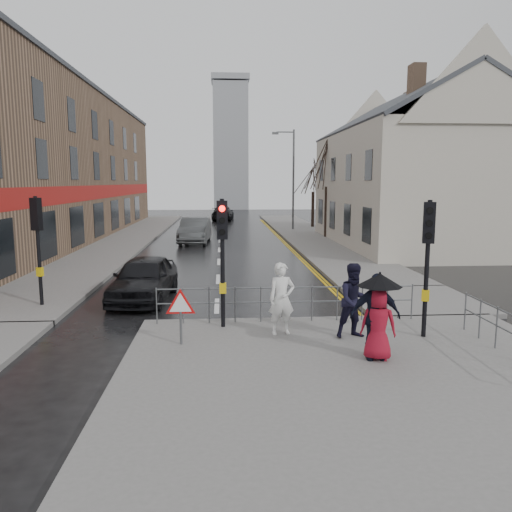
{
  "coord_description": "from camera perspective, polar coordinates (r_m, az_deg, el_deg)",
  "views": [
    {
      "loc": [
        0.21,
        -12.73,
        3.96
      ],
      "look_at": [
        1.29,
        3.4,
        1.56
      ],
      "focal_mm": 35.0,
      "sensor_mm": 36.0,
      "label": 1
    }
  ],
  "objects": [
    {
      "name": "building_right_cream",
      "position": [
        32.93,
        17.38,
        9.49
      ],
      "size": [
        9.0,
        16.4,
        10.1
      ],
      "color": "#B6B09F",
      "rests_on": "ground"
    },
    {
      "name": "warning_sign",
      "position": [
        11.94,
        -8.63,
        -5.82
      ],
      "size": [
        0.8,
        0.07,
        1.35
      ],
      "color": "#595B5E",
      "rests_on": "near_pavement"
    },
    {
      "name": "tree_far",
      "position": [
        43.44,
        6.57,
        9.0
      ],
      "size": [
        2.4,
        2.4,
        5.64
      ],
      "color": "black",
      "rests_on": "right_pavement"
    },
    {
      "name": "car_mid",
      "position": [
        32.95,
        -6.99,
        2.92
      ],
      "size": [
        2.05,
        5.1,
        1.65
      ],
      "primitive_type": "imported",
      "rotation": [
        0.0,
        0.0,
        -0.06
      ],
      "color": "#3F4244",
      "rests_on": "ground"
    },
    {
      "name": "building_left_terrace",
      "position": [
        36.83,
        -23.54,
        9.37
      ],
      "size": [
        8.0,
        42.0,
        10.0
      ],
      "primitive_type": "cube",
      "color": "#82624B",
      "rests_on": "ground"
    },
    {
      "name": "pedestrian_d",
      "position": [
        11.18,
        13.45,
        -6.7
      ],
      "size": [
        1.12,
        0.47,
        1.89
      ],
      "primitive_type": "imported",
      "rotation": [
        0.0,
        0.0,
        -0.01
      ],
      "color": "black",
      "rests_on": "near_pavement"
    },
    {
      "name": "pedestrian_b",
      "position": [
        12.56,
        11.23,
        -5.03
      ],
      "size": [
        1.02,
        0.86,
        1.86
      ],
      "primitive_type": "imported",
      "rotation": [
        0.0,
        0.0,
        0.18
      ],
      "color": "black",
      "rests_on": "near_pavement"
    },
    {
      "name": "pedestrian_with_umbrella",
      "position": [
        11.09,
        13.85,
        -6.13
      ],
      "size": [
        0.96,
        0.96,
        1.9
      ],
      "color": "maroon",
      "rests_on": "near_pavement"
    },
    {
      "name": "street_lamp",
      "position": [
        41.13,
        4.05,
        9.46
      ],
      "size": [
        1.83,
        0.25,
        8.0
      ],
      "color": "#595B5E",
      "rests_on": "right_pavement"
    },
    {
      "name": "car_parked",
      "position": [
        17.25,
        -12.68,
        -2.51
      ],
      "size": [
        2.15,
        4.53,
        1.49
      ],
      "primitive_type": "imported",
      "rotation": [
        0.0,
        0.0,
        -0.09
      ],
      "color": "black",
      "rests_on": "ground"
    },
    {
      "name": "traffic_signal_near_left",
      "position": [
        13.02,
        -3.87,
        1.79
      ],
      "size": [
        0.28,
        0.27,
        3.4
      ],
      "color": "black",
      "rests_on": "near_pavement"
    },
    {
      "name": "pedestrian_a",
      "position": [
        12.61,
        2.95,
        -4.9
      ],
      "size": [
        0.73,
        0.54,
        1.83
      ],
      "primitive_type": "imported",
      "rotation": [
        0.0,
        0.0,
        0.16
      ],
      "color": "silver",
      "rests_on": "near_pavement"
    },
    {
      "name": "left_pavement",
      "position": [
        36.57,
        -14.41,
        2.07
      ],
      "size": [
        4.0,
        44.0,
        0.14
      ],
      "primitive_type": "cube",
      "color": "#605E5B",
      "rests_on": "ground"
    },
    {
      "name": "near_pavement",
      "position": [
        10.4,
        12.36,
        -13.73
      ],
      "size": [
        10.0,
        9.0,
        0.14
      ],
      "primitive_type": "cube",
      "color": "#605E5B",
      "rests_on": "ground"
    },
    {
      "name": "church_tower",
      "position": [
        74.91,
        -2.92,
        12.29
      ],
      "size": [
        5.0,
        5.0,
        18.0
      ],
      "primitive_type": "cube",
      "color": "gray",
      "rests_on": "ground"
    },
    {
      "name": "pavement_bridge_right",
      "position": [
        17.39,
        17.54,
        -4.89
      ],
      "size": [
        4.0,
        4.2,
        0.14
      ],
      "primitive_type": "cube",
      "color": "#605E5B",
      "rests_on": "ground"
    },
    {
      "name": "car_far",
      "position": [
        52.36,
        -3.81,
        4.9
      ],
      "size": [
        2.48,
        5.22,
        1.47
      ],
      "primitive_type": "imported",
      "rotation": [
        0.0,
        0.0,
        3.06
      ],
      "color": "black",
      "rests_on": "ground"
    },
    {
      "name": "right_pavement",
      "position": [
        38.45,
        5.6,
        2.6
      ],
      "size": [
        4.0,
        40.0,
        0.14
      ],
      "primitive_type": "cube",
      "color": "#605E5B",
      "rests_on": "ground"
    },
    {
      "name": "guard_railing_front",
      "position": [
        13.8,
        3.51,
        -4.57
      ],
      "size": [
        7.14,
        0.04,
        1.0
      ],
      "color": "#595B5E",
      "rests_on": "near_pavement"
    },
    {
      "name": "traffic_signal_far_left",
      "position": [
        16.81,
        -23.71,
        2.6
      ],
      "size": [
        0.34,
        0.33,
        3.4
      ],
      "color": "black",
      "rests_on": "left_pavement"
    },
    {
      "name": "ground",
      "position": [
        13.34,
        -4.63,
        -8.86
      ],
      "size": [
        120.0,
        120.0,
        0.0
      ],
      "primitive_type": "plane",
      "color": "black",
      "rests_on": "ground"
    },
    {
      "name": "tree_near",
      "position": [
        35.51,
        8.13,
        10.26
      ],
      "size": [
        2.4,
        2.4,
        6.58
      ],
      "color": "black",
      "rests_on": "right_pavement"
    },
    {
      "name": "traffic_signal_near_right",
      "position": [
        12.84,
        19.06,
        1.25
      ],
      "size": [
        0.34,
        0.33,
        3.4
      ],
      "color": "black",
      "rests_on": "near_pavement"
    }
  ]
}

